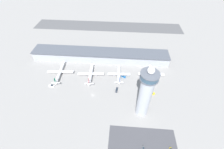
{
  "coord_description": "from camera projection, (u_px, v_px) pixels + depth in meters",
  "views": [
    {
      "loc": [
        32.03,
        -111.06,
        144.2
      ],
      "look_at": [
        21.36,
        26.43,
        11.24
      ],
      "focal_mm": 24.0,
      "sensor_mm": 36.0,
      "label": 1
    }
  ],
  "objects": [
    {
      "name": "airplane_gate_alpha",
      "position": [
        60.0,
        72.0,
        205.78
      ],
      "size": [
        36.17,
        43.59,
        11.85
      ],
      "color": "white",
      "rests_on": "ground"
    },
    {
      "name": "car_green_van",
      "position": [
        143.0,
        148.0,
        136.71
      ],
      "size": [
        1.89,
        4.11,
        1.47
      ],
      "color": "black",
      "rests_on": "ground"
    },
    {
      "name": "airplane_gate_bravo",
      "position": [
        91.0,
        74.0,
        202.67
      ],
      "size": [
        36.03,
        38.62,
        12.9
      ],
      "color": "white",
      "rests_on": "ground"
    },
    {
      "name": "control_tower",
      "position": [
        145.0,
        94.0,
        143.0
      ],
      "size": [
        16.87,
        16.87,
        65.01
      ],
      "color": "#ADB2BC",
      "rests_on": "ground"
    },
    {
      "name": "service_truck_catering",
      "position": [
        52.0,
        86.0,
        191.26
      ],
      "size": [
        8.03,
        4.32,
        2.96
      ],
      "color": "black",
      "rests_on": "ground"
    },
    {
      "name": "airplane_gate_delta",
      "position": [
        151.0,
        74.0,
        202.13
      ],
      "size": [
        34.94,
        35.15,
        12.84
      ],
      "color": "white",
      "rests_on": "ground"
    },
    {
      "name": "service_truck_water",
      "position": [
        152.0,
        94.0,
        181.98
      ],
      "size": [
        6.45,
        4.14,
        3.07
      ],
      "color": "black",
      "rests_on": "ground"
    },
    {
      "name": "ground_plane",
      "position": [
        93.0,
        95.0,
        181.58
      ],
      "size": [
        1000.0,
        1000.0,
        0.0
      ],
      "primitive_type": "plane",
      "color": "gray"
    },
    {
      "name": "runway_strip",
      "position": [
        108.0,
        26.0,
        312.55
      ],
      "size": [
        302.64,
        44.0,
        0.01
      ],
      "primitive_type": "cube",
      "color": "#515154",
      "rests_on": "ground"
    },
    {
      "name": "service_truck_fuel",
      "position": [
        123.0,
        76.0,
        203.5
      ],
      "size": [
        6.74,
        5.09,
        2.94
      ],
      "color": "black",
      "rests_on": "ground"
    },
    {
      "name": "terminal_building",
      "position": [
        100.0,
        55.0,
        226.41
      ],
      "size": [
        201.76,
        25.0,
        15.41
      ],
      "color": "#A3A8B2",
      "rests_on": "ground"
    },
    {
      "name": "service_truck_baggage",
      "position": [
        117.0,
        90.0,
        186.3
      ],
      "size": [
        3.38,
        7.99,
        3.03
      ],
      "color": "black",
      "rests_on": "ground"
    },
    {
      "name": "airplane_gate_charlie",
      "position": [
        119.0,
        74.0,
        202.69
      ],
      "size": [
        30.59,
        33.09,
        12.39
      ],
      "color": "silver",
      "rests_on": "ground"
    },
    {
      "name": "parking_lot_surface",
      "position": [
        143.0,
        148.0,
        137.47
      ],
      "size": [
        64.0,
        40.0,
        0.01
      ],
      "primitive_type": "cube",
      "color": "#424247",
      "rests_on": "ground"
    }
  ]
}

